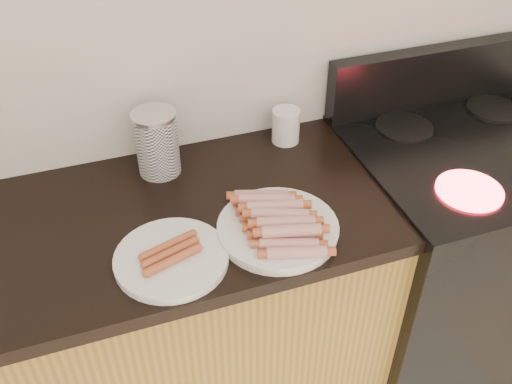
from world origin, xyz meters
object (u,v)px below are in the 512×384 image
object	(u,v)px
stove	(450,254)
mug	(286,126)
side_plate	(171,259)
canister	(157,143)
main_plate	(278,230)

from	to	relation	value
stove	mug	xyz separation A→B (m)	(-0.54, 0.24, 0.50)
side_plate	mug	world-z (taller)	mug
stove	mug	size ratio (longest dim) A/B	8.61
stove	side_plate	world-z (taller)	side_plate
side_plate	canister	world-z (taller)	canister
stove	mug	bearing A→B (deg)	155.74
main_plate	canister	world-z (taller)	canister
mug	canister	bearing A→B (deg)	-175.99
main_plate	side_plate	xyz separation A→B (m)	(-0.27, -0.01, -0.00)
stove	canister	xyz separation A→B (m)	(-0.94, 0.22, 0.54)
stove	main_plate	xyz separation A→B (m)	(-0.72, -0.14, 0.45)
stove	mug	distance (m)	0.78
stove	side_plate	xyz separation A→B (m)	(-0.99, -0.15, 0.45)
canister	mug	size ratio (longest dim) A/B	1.80
stove	mug	world-z (taller)	mug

